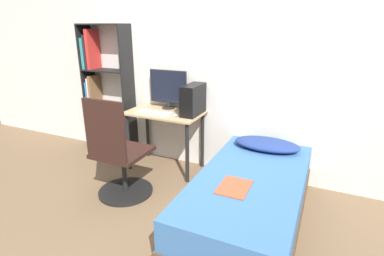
{
  "coord_description": "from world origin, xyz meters",
  "views": [
    {
      "loc": [
        1.4,
        -1.85,
        1.73
      ],
      "look_at": [
        0.21,
        0.73,
        0.75
      ],
      "focal_mm": 28.0,
      "sensor_mm": 36.0,
      "label": 1
    }
  ],
  "objects_px": {
    "bookshelf": "(101,90)",
    "office_chair": "(119,160)",
    "monitor": "(168,88)",
    "pc_tower": "(193,100)",
    "bed": "(249,199)",
    "keyboard": "(155,113)"
  },
  "relations": [
    {
      "from": "bed",
      "to": "keyboard",
      "type": "xyz_separation_m",
      "value": [
        -1.31,
        0.55,
        0.52
      ]
    },
    {
      "from": "office_chair",
      "to": "pc_tower",
      "type": "bearing_deg",
      "value": 61.65
    },
    {
      "from": "bookshelf",
      "to": "pc_tower",
      "type": "xyz_separation_m",
      "value": [
        1.42,
        -0.08,
        0.02
      ]
    },
    {
      "from": "monitor",
      "to": "keyboard",
      "type": "relative_size",
      "value": 1.14
    },
    {
      "from": "bed",
      "to": "pc_tower",
      "type": "distance_m",
      "value": 1.32
    },
    {
      "from": "monitor",
      "to": "keyboard",
      "type": "xyz_separation_m",
      "value": [
        -0.03,
        -0.28,
        -0.24
      ]
    },
    {
      "from": "bookshelf",
      "to": "office_chair",
      "type": "bearing_deg",
      "value": -43.54
    },
    {
      "from": "office_chair",
      "to": "pc_tower",
      "type": "xyz_separation_m",
      "value": [
        0.45,
        0.84,
        0.5
      ]
    },
    {
      "from": "bed",
      "to": "monitor",
      "type": "bearing_deg",
      "value": 147.06
    },
    {
      "from": "bookshelf",
      "to": "monitor",
      "type": "bearing_deg",
      "value": 2.0
    },
    {
      "from": "bed",
      "to": "monitor",
      "type": "xyz_separation_m",
      "value": [
        -1.28,
        0.83,
        0.76
      ]
    },
    {
      "from": "office_chair",
      "to": "bed",
      "type": "relative_size",
      "value": 0.59
    },
    {
      "from": "office_chair",
      "to": "pc_tower",
      "type": "distance_m",
      "value": 1.08
    },
    {
      "from": "bed",
      "to": "keyboard",
      "type": "distance_m",
      "value": 1.51
    },
    {
      "from": "keyboard",
      "to": "bed",
      "type": "bearing_deg",
      "value": -22.73
    },
    {
      "from": "office_chair",
      "to": "keyboard",
      "type": "relative_size",
      "value": 2.47
    },
    {
      "from": "bed",
      "to": "keyboard",
      "type": "height_order",
      "value": "keyboard"
    },
    {
      "from": "bookshelf",
      "to": "office_chair",
      "type": "xyz_separation_m",
      "value": [
        0.97,
        -0.92,
        -0.48
      ]
    },
    {
      "from": "pc_tower",
      "to": "bookshelf",
      "type": "bearing_deg",
      "value": 176.73
    },
    {
      "from": "office_chair",
      "to": "keyboard",
      "type": "bearing_deg",
      "value": 87.61
    },
    {
      "from": "monitor",
      "to": "keyboard",
      "type": "distance_m",
      "value": 0.37
    },
    {
      "from": "monitor",
      "to": "pc_tower",
      "type": "height_order",
      "value": "monitor"
    }
  ]
}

